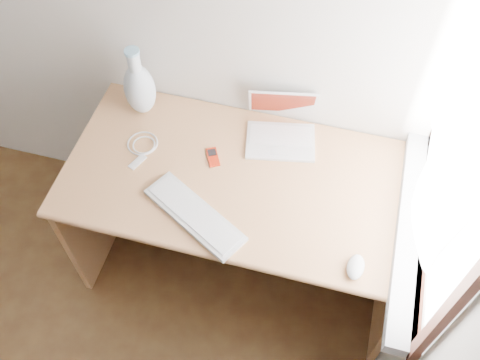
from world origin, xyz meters
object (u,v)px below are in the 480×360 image
(desk, at_px, (247,191))
(external_keyboard, at_px, (195,215))
(vase, at_px, (139,87))
(laptop, at_px, (283,129))

(desk, relative_size, external_keyboard, 3.21)
(external_keyboard, height_order, vase, vase)
(external_keyboard, bearing_deg, vase, 158.48)
(laptop, height_order, vase, vase)
(desk, distance_m, laptop, 0.34)
(desk, height_order, vase, vase)
(laptop, distance_m, external_keyboard, 0.54)
(laptop, bearing_deg, external_keyboard, -127.46)
(desk, relative_size, vase, 4.24)
(laptop, bearing_deg, desk, -133.95)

